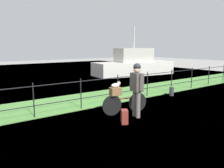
% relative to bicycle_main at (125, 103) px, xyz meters
% --- Properties ---
extents(ground_plane, '(60.00, 60.00, 0.00)m').
position_rel_bicycle_main_xyz_m(ground_plane, '(-0.06, -0.54, -0.35)').
color(ground_plane, '#9E9993').
extents(grass_strip, '(27.00, 2.40, 0.03)m').
position_rel_bicycle_main_xyz_m(grass_strip, '(-0.06, 2.38, -0.33)').
color(grass_strip, '#569342').
rests_on(grass_strip, ground).
extents(harbor_water, '(30.00, 30.00, 0.00)m').
position_rel_bicycle_main_xyz_m(harbor_water, '(-0.06, 8.68, -0.35)').
color(harbor_water, '#60849E').
rests_on(harbor_water, ground).
extents(iron_fence, '(18.04, 0.04, 1.10)m').
position_rel_bicycle_main_xyz_m(iron_fence, '(-0.06, 1.32, 0.29)').
color(iron_fence, black).
rests_on(iron_fence, ground).
extents(bicycle_main, '(1.59, 0.36, 0.66)m').
position_rel_bicycle_main_xyz_m(bicycle_main, '(0.00, 0.00, 0.00)').
color(bicycle_main, black).
rests_on(bicycle_main, ground).
extents(wooden_crate, '(0.38, 0.32, 0.25)m').
position_rel_bicycle_main_xyz_m(wooden_crate, '(-0.33, 0.07, 0.43)').
color(wooden_crate, brown).
rests_on(wooden_crate, bicycle_main).
extents(terrier_dog, '(0.32, 0.19, 0.18)m').
position_rel_bicycle_main_xyz_m(terrier_dog, '(-0.31, 0.06, 0.63)').
color(terrier_dog, silver).
rests_on(terrier_dog, wooden_crate).
extents(cyclist_person, '(0.33, 0.53, 1.68)m').
position_rel_bicycle_main_xyz_m(cyclist_person, '(0.08, -0.47, 0.66)').
color(cyclist_person, slate).
rests_on(cyclist_person, ground).
extents(backpack_on_paving, '(0.30, 0.33, 0.40)m').
position_rel_bicycle_main_xyz_m(backpack_on_paving, '(-0.62, -0.73, -0.15)').
color(backpack_on_paving, maroon).
rests_on(backpack_on_paving, ground).
extents(mooring_bollard, '(0.20, 0.20, 0.39)m').
position_rel_bicycle_main_xyz_m(mooring_bollard, '(3.43, 0.82, -0.15)').
color(mooring_bollard, '#38383D').
rests_on(mooring_bollard, ground).
extents(moored_boat_mid, '(6.52, 2.93, 3.64)m').
position_rel_bicycle_main_xyz_m(moored_boat_mid, '(7.12, 7.40, 0.40)').
color(moored_boat_mid, silver).
rests_on(moored_boat_mid, ground).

